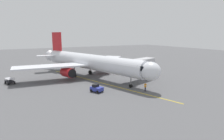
{
  "coord_description": "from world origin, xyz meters",
  "views": [
    {
      "loc": [
        19.22,
        46.48,
        11.11
      ],
      "look_at": [
        -1.9,
        8.89,
        3.0
      ],
      "focal_mm": 31.16,
      "sensor_mm": 36.0,
      "label": 1
    }
  ],
  "objects_px": {
    "tug_near_nose": "(97,88)",
    "baggage_cart_starboard_side": "(10,81)",
    "airplane": "(89,62)",
    "ground_crew_wing_walker": "(66,72)",
    "tug_portside": "(149,68)",
    "jet_bridge": "(137,65)",
    "ground_crew_marshaller": "(145,87)"
  },
  "relations": [
    {
      "from": "tug_near_nose",
      "to": "baggage_cart_starboard_side",
      "type": "relative_size",
      "value": 0.94
    },
    {
      "from": "airplane",
      "to": "tug_near_nose",
      "type": "distance_m",
      "value": 13.54
    },
    {
      "from": "ground_crew_wing_walker",
      "to": "baggage_cart_starboard_side",
      "type": "xyz_separation_m",
      "value": [
        13.43,
        2.64,
        -0.23
      ]
    },
    {
      "from": "airplane",
      "to": "ground_crew_wing_walker",
      "type": "height_order",
      "value": "airplane"
    },
    {
      "from": "tug_portside",
      "to": "tug_near_nose",
      "type": "bearing_deg",
      "value": 27.74
    },
    {
      "from": "tug_portside",
      "to": "jet_bridge",
      "type": "bearing_deg",
      "value": 38.61
    },
    {
      "from": "baggage_cart_starboard_side",
      "to": "airplane",
      "type": "bearing_deg",
      "value": 172.11
    },
    {
      "from": "jet_bridge",
      "to": "baggage_cart_starboard_side",
      "type": "bearing_deg",
      "value": -24.14
    },
    {
      "from": "tug_portside",
      "to": "baggage_cart_starboard_side",
      "type": "xyz_separation_m",
      "value": [
        37.56,
        -2.91,
        -0.05
      ]
    },
    {
      "from": "jet_bridge",
      "to": "baggage_cart_starboard_side",
      "type": "distance_m",
      "value": 29.09
    },
    {
      "from": "ground_crew_marshaller",
      "to": "tug_portside",
      "type": "relative_size",
      "value": 0.66
    },
    {
      "from": "ground_crew_wing_walker",
      "to": "tug_near_nose",
      "type": "bearing_deg",
      "value": 93.07
    },
    {
      "from": "tug_near_nose",
      "to": "tug_portside",
      "type": "relative_size",
      "value": 1.06
    },
    {
      "from": "airplane",
      "to": "tug_portside",
      "type": "xyz_separation_m",
      "value": [
        -19.48,
        0.41,
        -3.3
      ]
    },
    {
      "from": "ground_crew_wing_walker",
      "to": "baggage_cart_starboard_side",
      "type": "height_order",
      "value": "ground_crew_wing_walker"
    },
    {
      "from": "ground_crew_wing_walker",
      "to": "airplane",
      "type": "bearing_deg",
      "value": 132.14
    },
    {
      "from": "ground_crew_marshaller",
      "to": "baggage_cart_starboard_side",
      "type": "relative_size",
      "value": 0.59
    },
    {
      "from": "ground_crew_wing_walker",
      "to": "tug_near_nose",
      "type": "height_order",
      "value": "ground_crew_wing_walker"
    },
    {
      "from": "tug_near_nose",
      "to": "tug_portside",
      "type": "xyz_separation_m",
      "value": [
        -23.18,
        -12.19,
        0.0
      ]
    },
    {
      "from": "ground_crew_marshaller",
      "to": "ground_crew_wing_walker",
      "type": "xyz_separation_m",
      "value": [
        9.41,
        -22.02,
        0.0
      ]
    },
    {
      "from": "tug_near_nose",
      "to": "baggage_cart_starboard_side",
      "type": "distance_m",
      "value": 20.86
    },
    {
      "from": "tug_portside",
      "to": "baggage_cart_starboard_side",
      "type": "distance_m",
      "value": 37.68
    },
    {
      "from": "ground_crew_wing_walker",
      "to": "ground_crew_marshaller",
      "type": "bearing_deg",
      "value": 113.14
    },
    {
      "from": "tug_near_nose",
      "to": "airplane",
      "type": "bearing_deg",
      "value": -106.38
    },
    {
      "from": "ground_crew_marshaller",
      "to": "baggage_cart_starboard_side",
      "type": "distance_m",
      "value": 29.96
    },
    {
      "from": "airplane",
      "to": "jet_bridge",
      "type": "relative_size",
      "value": 3.46
    },
    {
      "from": "ground_crew_wing_walker",
      "to": "tug_near_nose",
      "type": "xyz_separation_m",
      "value": [
        -0.95,
        17.74,
        -0.18
      ]
    },
    {
      "from": "jet_bridge",
      "to": "tug_portside",
      "type": "bearing_deg",
      "value": -141.39
    },
    {
      "from": "tug_portside",
      "to": "baggage_cart_starboard_side",
      "type": "relative_size",
      "value": 0.89
    },
    {
      "from": "jet_bridge",
      "to": "baggage_cart_starboard_side",
      "type": "height_order",
      "value": "jet_bridge"
    },
    {
      "from": "airplane",
      "to": "tug_near_nose",
      "type": "bearing_deg",
      "value": 73.62
    },
    {
      "from": "ground_crew_marshaller",
      "to": "ground_crew_wing_walker",
      "type": "bearing_deg",
      "value": -66.86
    }
  ]
}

